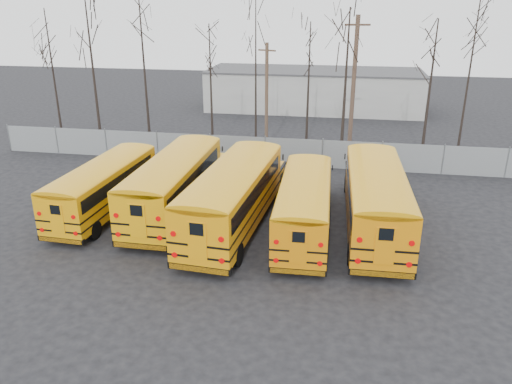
% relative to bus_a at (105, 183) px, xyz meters
% --- Properties ---
extents(ground, '(120.00, 120.00, 0.00)m').
position_rel_bus_a_xyz_m(ground, '(7.25, -2.20, -1.68)').
color(ground, black).
rests_on(ground, ground).
extents(fence, '(40.00, 0.04, 2.00)m').
position_rel_bus_a_xyz_m(fence, '(7.25, 9.80, -0.68)').
color(fence, gray).
rests_on(fence, ground).
extents(distant_building, '(22.00, 8.00, 4.00)m').
position_rel_bus_a_xyz_m(distant_building, '(9.25, 29.80, 0.32)').
color(distant_building, '#B5B5B0').
rests_on(distant_building, ground).
extents(bus_a, '(2.85, 10.37, 2.87)m').
position_rel_bus_a_xyz_m(bus_a, '(0.00, 0.00, 0.00)').
color(bus_a, black).
rests_on(bus_a, ground).
extents(bus_b, '(2.78, 11.67, 3.25)m').
position_rel_bus_a_xyz_m(bus_b, '(3.79, 0.60, 0.22)').
color(bus_b, black).
rests_on(bus_b, ground).
extents(bus_c, '(3.66, 12.21, 3.37)m').
position_rel_bus_a_xyz_m(bus_c, '(7.37, -0.79, 0.29)').
color(bus_c, black).
rests_on(bus_c, ground).
extents(bus_d, '(2.70, 10.58, 2.94)m').
position_rel_bus_a_xyz_m(bus_d, '(10.91, -0.85, 0.04)').
color(bus_d, black).
rests_on(bus_d, ground).
extents(bus_e, '(3.03, 11.92, 3.31)m').
position_rel_bus_a_xyz_m(bus_e, '(14.35, 0.07, 0.26)').
color(bus_e, black).
rests_on(bus_e, ground).
extents(utility_pole_left, '(1.36, 0.68, 8.10)m').
position_rel_bus_a_xyz_m(utility_pole_left, '(6.81, 13.07, 2.48)').
color(utility_pole_left, '#4E3B2C').
rests_on(utility_pole_left, ground).
extents(utility_pole_right, '(1.78, 0.42, 10.02)m').
position_rel_bus_a_xyz_m(utility_pole_right, '(13.10, 13.31, 3.46)').
color(utility_pole_right, '#4D382B').
rests_on(utility_pole_right, ground).
extents(tree_0, '(0.26, 0.26, 10.39)m').
position_rel_bus_a_xyz_m(tree_0, '(-10.22, 12.98, 3.51)').
color(tree_0, black).
rests_on(tree_0, ground).
extents(tree_1, '(0.26, 0.26, 11.24)m').
position_rel_bus_a_xyz_m(tree_1, '(-6.18, 11.79, 3.94)').
color(tree_1, black).
rests_on(tree_1, ground).
extents(tree_2, '(0.26, 0.26, 11.58)m').
position_rel_bus_a_xyz_m(tree_2, '(-3.46, 15.05, 4.11)').
color(tree_2, black).
rests_on(tree_2, ground).
extents(tree_3, '(0.26, 0.26, 9.31)m').
position_rel_bus_a_xyz_m(tree_3, '(2.20, 14.38, 2.97)').
color(tree_3, black).
rests_on(tree_3, ground).
extents(tree_4, '(0.26, 0.26, 11.21)m').
position_rel_bus_a_xyz_m(tree_4, '(5.82, 14.05, 3.92)').
color(tree_4, black).
rests_on(tree_4, ground).
extents(tree_5, '(0.26, 0.26, 9.46)m').
position_rel_bus_a_xyz_m(tree_5, '(9.69, 15.71, 3.05)').
color(tree_5, black).
rests_on(tree_5, ground).
extents(tree_6, '(0.26, 0.26, 10.53)m').
position_rel_bus_a_xyz_m(tree_6, '(12.52, 11.60, 3.59)').
color(tree_6, black).
rests_on(tree_6, ground).
extents(tree_7, '(0.26, 0.26, 9.80)m').
position_rel_bus_a_xyz_m(tree_7, '(18.41, 13.38, 3.22)').
color(tree_7, black).
rests_on(tree_7, ground).
extents(tree_8, '(0.26, 0.26, 11.63)m').
position_rel_bus_a_xyz_m(tree_8, '(20.99, 13.79, 4.13)').
color(tree_8, black).
rests_on(tree_8, ground).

